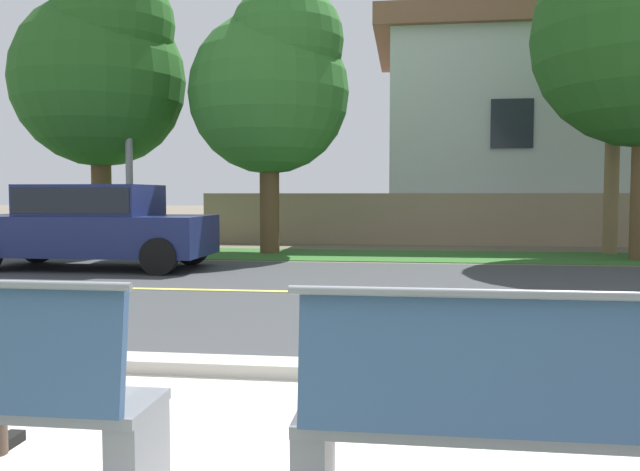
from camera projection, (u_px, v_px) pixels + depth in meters
name	position (u px, v px, depth m)	size (l,w,h in m)	color
ground_plane	(357.00, 279.00, 10.46)	(140.00, 140.00, 0.00)	#665B4C
curb_edge	(301.00, 369.00, 4.87)	(44.00, 0.30, 0.11)	#ADA89E
street_asphalt	(349.00, 293.00, 8.98)	(52.00, 8.00, 0.01)	#383A3D
road_centre_line	(349.00, 293.00, 8.98)	(48.00, 0.14, 0.01)	#E0CC4C
far_verge_grass	(371.00, 255.00, 14.53)	(48.00, 2.80, 0.02)	#2D6026
bench_right	(538.00, 422.00, 2.57)	(1.95, 0.48, 1.01)	slate
car_navy_near	(92.00, 222.00, 11.95)	(4.30, 1.86, 1.54)	navy
streetlamp	(131.00, 62.00, 14.76)	(0.24, 2.10, 7.71)	gray
shade_tree_far_left	(103.00, 68.00, 15.43)	(4.07, 4.07, 6.72)	brown
shade_tree_left	(273.00, 81.00, 14.82)	(3.68, 3.68, 6.07)	brown
garden_wall	(438.00, 219.00, 17.62)	(13.00, 0.36, 1.40)	gray
house_across_street	(583.00, 132.00, 20.03)	(12.63, 6.91, 6.48)	#B7BCC1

